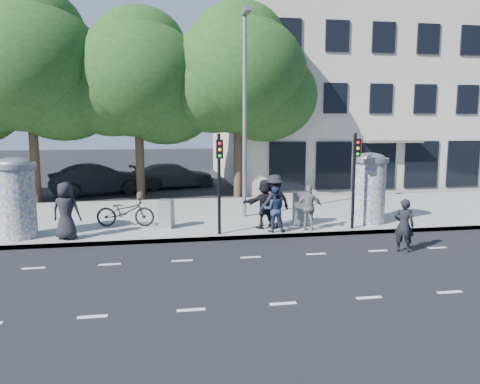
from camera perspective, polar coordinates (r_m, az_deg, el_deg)
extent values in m
plane|color=black|center=(12.51, 2.59, -9.75)|extent=(120.00, 120.00, 0.00)
cube|color=gray|center=(19.65, -2.18, -2.80)|extent=(40.00, 8.00, 0.15)
cube|color=slate|center=(15.84, -0.22, -5.55)|extent=(40.00, 0.10, 0.16)
cube|color=silver|center=(10.50, 5.28, -13.40)|extent=(32.00, 0.12, 0.01)
cube|color=silver|center=(13.82, 1.31, -7.96)|extent=(32.00, 0.12, 0.01)
cylinder|color=beige|center=(16.94, -25.59, -1.24)|extent=(1.20, 1.20, 2.30)
cylinder|color=slate|center=(16.79, -25.86, 2.90)|extent=(1.36, 1.36, 0.16)
ellipsoid|color=slate|center=(16.79, -25.88, 3.17)|extent=(1.10, 1.10, 0.38)
cylinder|color=beige|center=(18.26, 15.44, -0.07)|extent=(1.20, 1.20, 2.30)
cylinder|color=slate|center=(18.13, 15.59, 3.78)|extent=(1.36, 1.36, 0.16)
ellipsoid|color=slate|center=(18.12, 15.60, 4.03)|extent=(1.10, 1.10, 0.38)
cylinder|color=black|center=(15.71, -2.57, 0.92)|extent=(0.11, 0.11, 3.40)
cube|color=black|center=(15.42, -2.51, 5.25)|extent=(0.22, 0.14, 0.62)
cylinder|color=black|center=(17.01, 13.69, 1.26)|extent=(0.11, 0.11, 3.40)
cube|color=black|center=(16.74, 14.08, 5.26)|extent=(0.22, 0.14, 0.62)
cylinder|color=slate|center=(18.61, 0.56, 9.19)|extent=(0.16, 0.16, 8.00)
cube|color=slate|center=(18.68, 0.82, 21.26)|extent=(0.25, 0.90, 0.18)
cylinder|color=#38281C|center=(24.85, -23.76, 4.17)|extent=(0.44, 0.44, 4.73)
ellipsoid|color=#1A3D16|center=(24.94, -24.34, 13.71)|extent=(7.20, 7.20, 6.12)
cylinder|color=#38281C|center=(24.37, -12.11, 4.25)|extent=(0.44, 0.44, 4.41)
ellipsoid|color=#1A3D16|center=(24.41, -12.40, 13.35)|extent=(6.80, 6.80, 5.78)
cylinder|color=#38281C|center=(24.30, -0.25, 4.64)|extent=(0.44, 0.44, 4.59)
ellipsoid|color=#1A3D16|center=(24.37, -0.25, 14.14)|extent=(7.00, 7.00, 5.95)
cube|color=#ACA190|center=(34.88, 15.09, 11.60)|extent=(20.00, 15.00, 12.00)
cube|color=black|center=(28.23, 21.23, 3.19)|extent=(18.00, 0.10, 2.60)
cube|color=#59544C|center=(26.86, 18.10, 5.88)|extent=(3.20, 0.90, 0.12)
cube|color=#194C8C|center=(24.59, 2.00, 6.79)|extent=(1.60, 0.06, 0.30)
imported|color=black|center=(16.12, -20.44, -2.16)|extent=(1.04, 0.80, 1.88)
imported|color=#1D2B49|center=(16.21, 4.20, -2.11)|extent=(0.85, 0.71, 1.58)
imported|color=black|center=(16.72, 4.24, -1.17)|extent=(1.43, 1.14, 1.94)
imported|color=gray|center=(16.56, 8.43, -1.91)|extent=(1.05, 0.75, 1.61)
imported|color=black|center=(16.77, 3.08, -1.42)|extent=(1.74, 1.02, 1.77)
imported|color=black|center=(15.08, 19.35, -3.85)|extent=(0.71, 0.63, 1.64)
imported|color=black|center=(17.53, -13.80, -2.34)|extent=(1.03, 2.18, 1.10)
cube|color=gray|center=(17.01, -8.98, -2.65)|extent=(0.60, 0.53, 1.03)
cube|color=slate|center=(17.42, 7.41, -2.04)|extent=(0.66, 0.54, 1.21)
imported|color=black|center=(26.70, -16.82, 1.48)|extent=(3.32, 5.38, 1.67)
imported|color=#505457|center=(28.70, -8.10, 2.01)|extent=(3.36, 5.41, 1.46)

